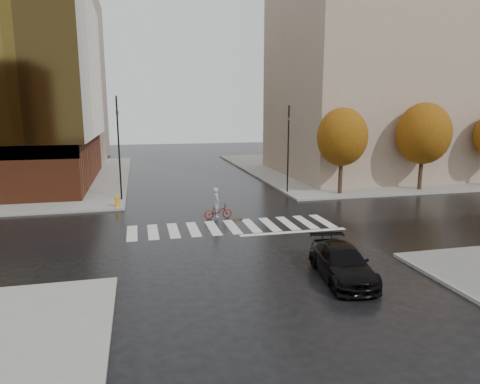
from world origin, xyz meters
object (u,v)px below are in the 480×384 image
(traffic_light_nw, at_px, (119,141))
(fire_hydrant, at_px, (117,201))
(sedan, at_px, (342,263))
(cyclist, at_px, (217,208))
(traffic_light_ne, at_px, (288,144))

(traffic_light_nw, height_order, fire_hydrant, traffic_light_nw)
(sedan, bearing_deg, fire_hydrant, 129.72)
(sedan, distance_m, cyclist, 10.71)
(traffic_light_ne, distance_m, fire_hydrant, 13.45)
(fire_hydrant, bearing_deg, traffic_light_nw, 85.43)
(sedan, xyz_separation_m, traffic_light_ne, (3.72, 16.76, 3.24))
(traffic_light_nw, bearing_deg, fire_hydrant, -21.18)
(traffic_light_nw, height_order, traffic_light_ne, traffic_light_nw)
(sedan, distance_m, traffic_light_nw, 19.32)
(traffic_light_ne, bearing_deg, fire_hydrant, -9.67)
(cyclist, relative_size, traffic_light_ne, 0.29)
(cyclist, xyz_separation_m, traffic_light_nw, (-5.82, 6.50, 3.65))
(traffic_light_nw, relative_size, traffic_light_ne, 1.09)
(traffic_light_nw, xyz_separation_m, fire_hydrant, (-0.20, -2.50, -3.72))
(sedan, bearing_deg, cyclist, 113.84)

